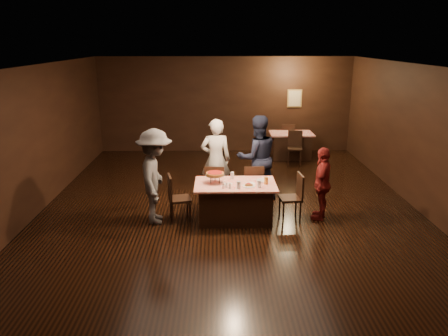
{
  "coord_description": "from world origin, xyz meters",
  "views": [
    {
      "loc": [
        -0.27,
        -8.87,
        3.49
      ],
      "look_at": [
        -0.13,
        -0.43,
        1.0
      ],
      "focal_mm": 35.0,
      "sensor_mm": 36.0,
      "label": 1
    }
  ],
  "objects_px": {
    "diner_navy_hoodie": "(257,158)",
    "pizza_stand": "(215,174)",
    "chair_end_left": "(180,198)",
    "glass_back": "(232,176)",
    "main_table": "(235,202)",
    "chair_back_near": "(295,148)",
    "diner_white_jacket": "(216,159)",
    "chair_back_far": "(288,138)",
    "glass_front_left": "(239,185)",
    "back_table": "(291,145)",
    "chair_far_left": "(215,186)",
    "diner_grey_knit": "(155,176)",
    "glass_front_right": "(259,184)",
    "diner_red_shirt": "(322,183)",
    "chair_far_right": "(252,185)",
    "plate_empty": "(262,181)",
    "glass_amber": "(266,181)",
    "chair_end_right": "(290,197)"
  },
  "relations": [
    {
      "from": "chair_back_far",
      "to": "pizza_stand",
      "type": "distance_m",
      "value": 5.87
    },
    {
      "from": "main_table",
      "to": "pizza_stand",
      "type": "relative_size",
      "value": 4.21
    },
    {
      "from": "main_table",
      "to": "diner_red_shirt",
      "type": "bearing_deg",
      "value": 1.96
    },
    {
      "from": "diner_white_jacket",
      "to": "pizza_stand",
      "type": "relative_size",
      "value": 4.84
    },
    {
      "from": "back_table",
      "to": "chair_far_right",
      "type": "relative_size",
      "value": 1.37
    },
    {
      "from": "chair_end_right",
      "to": "diner_red_shirt",
      "type": "height_order",
      "value": "diner_red_shirt"
    },
    {
      "from": "chair_back_near",
      "to": "chair_back_far",
      "type": "height_order",
      "value": "same"
    },
    {
      "from": "main_table",
      "to": "chair_end_left",
      "type": "xyz_separation_m",
      "value": [
        -1.1,
        0.0,
        0.09
      ]
    },
    {
      "from": "plate_empty",
      "to": "glass_back",
      "type": "relative_size",
      "value": 1.79
    },
    {
      "from": "glass_front_left",
      "to": "glass_amber",
      "type": "relative_size",
      "value": 1.0
    },
    {
      "from": "back_table",
      "to": "chair_end_right",
      "type": "height_order",
      "value": "chair_end_right"
    },
    {
      "from": "chair_end_right",
      "to": "pizza_stand",
      "type": "height_order",
      "value": "pizza_stand"
    },
    {
      "from": "chair_end_left",
      "to": "diner_red_shirt",
      "type": "distance_m",
      "value": 2.85
    },
    {
      "from": "chair_back_near",
      "to": "diner_white_jacket",
      "type": "height_order",
      "value": "diner_white_jacket"
    },
    {
      "from": "diner_navy_hoodie",
      "to": "pizza_stand",
      "type": "distance_m",
      "value": 1.51
    },
    {
      "from": "plate_empty",
      "to": "glass_back",
      "type": "height_order",
      "value": "glass_back"
    },
    {
      "from": "pizza_stand",
      "to": "glass_back",
      "type": "xyz_separation_m",
      "value": [
        0.35,
        0.25,
        -0.11
      ]
    },
    {
      "from": "chair_end_left",
      "to": "glass_back",
      "type": "bearing_deg",
      "value": -86.48
    },
    {
      "from": "chair_end_left",
      "to": "diner_grey_knit",
      "type": "height_order",
      "value": "diner_grey_knit"
    },
    {
      "from": "chair_far_left",
      "to": "diner_grey_knit",
      "type": "distance_m",
      "value": 1.48
    },
    {
      "from": "back_table",
      "to": "glass_front_left",
      "type": "xyz_separation_m",
      "value": [
        -1.85,
        -5.13,
        0.46
      ]
    },
    {
      "from": "diner_red_shirt",
      "to": "glass_back",
      "type": "height_order",
      "value": "diner_red_shirt"
    },
    {
      "from": "back_table",
      "to": "chair_far_left",
      "type": "bearing_deg",
      "value": -119.47
    },
    {
      "from": "back_table",
      "to": "diner_navy_hoodie",
      "type": "relative_size",
      "value": 0.68
    },
    {
      "from": "pizza_stand",
      "to": "glass_back",
      "type": "relative_size",
      "value": 2.71
    },
    {
      "from": "diner_grey_knit",
      "to": "back_table",
      "type": "bearing_deg",
      "value": -38.39
    },
    {
      "from": "chair_end_left",
      "to": "diner_grey_knit",
      "type": "xyz_separation_m",
      "value": [
        -0.46,
        -0.04,
        0.46
      ]
    },
    {
      "from": "chair_far_left",
      "to": "chair_far_right",
      "type": "relative_size",
      "value": 1.0
    },
    {
      "from": "chair_back_far",
      "to": "plate_empty",
      "type": "distance_m",
      "value": 5.46
    },
    {
      "from": "chair_back_far",
      "to": "glass_front_left",
      "type": "xyz_separation_m",
      "value": [
        -1.85,
        -5.73,
        0.37
      ]
    },
    {
      "from": "back_table",
      "to": "glass_front_left",
      "type": "distance_m",
      "value": 5.47
    },
    {
      "from": "glass_front_right",
      "to": "chair_end_left",
      "type": "bearing_deg",
      "value": 170.84
    },
    {
      "from": "chair_back_far",
      "to": "glass_front_left",
      "type": "bearing_deg",
      "value": 81.8
    },
    {
      "from": "chair_end_right",
      "to": "chair_end_left",
      "type": "bearing_deg",
      "value": -94.89
    },
    {
      "from": "glass_back",
      "to": "diner_grey_knit",
      "type": "bearing_deg",
      "value": -167.23
    },
    {
      "from": "back_table",
      "to": "pizza_stand",
      "type": "relative_size",
      "value": 3.42
    },
    {
      "from": "chair_back_far",
      "to": "diner_grey_knit",
      "type": "xyz_separation_m",
      "value": [
        -3.47,
        -5.47,
        0.46
      ]
    },
    {
      "from": "diner_red_shirt",
      "to": "glass_front_left",
      "type": "distance_m",
      "value": 1.73
    },
    {
      "from": "diner_grey_knit",
      "to": "plate_empty",
      "type": "relative_size",
      "value": 7.49
    },
    {
      "from": "back_table",
      "to": "chair_far_right",
      "type": "xyz_separation_m",
      "value": [
        -1.5,
        -4.08,
        0.09
      ]
    },
    {
      "from": "glass_front_left",
      "to": "glass_front_right",
      "type": "xyz_separation_m",
      "value": [
        0.4,
        0.05,
        0.0
      ]
    },
    {
      "from": "diner_red_shirt",
      "to": "chair_far_right",
      "type": "bearing_deg",
      "value": -95.64
    },
    {
      "from": "glass_amber",
      "to": "chair_end_right",
      "type": "bearing_deg",
      "value": 5.71
    },
    {
      "from": "chair_end_right",
      "to": "diner_grey_knit",
      "type": "height_order",
      "value": "diner_grey_knit"
    },
    {
      "from": "main_table",
      "to": "diner_grey_knit",
      "type": "height_order",
      "value": "diner_grey_knit"
    },
    {
      "from": "diner_grey_knit",
      "to": "glass_back",
      "type": "xyz_separation_m",
      "value": [
        1.51,
        0.34,
        -0.1
      ]
    },
    {
      "from": "back_table",
      "to": "diner_navy_hoodie",
      "type": "distance_m",
      "value": 3.89
    },
    {
      "from": "chair_back_far",
      "to": "pizza_stand",
      "type": "relative_size",
      "value": 2.5
    },
    {
      "from": "chair_far_right",
      "to": "diner_grey_knit",
      "type": "height_order",
      "value": "diner_grey_knit"
    },
    {
      "from": "glass_front_right",
      "to": "chair_back_far",
      "type": "bearing_deg",
      "value": 75.63
    }
  ]
}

